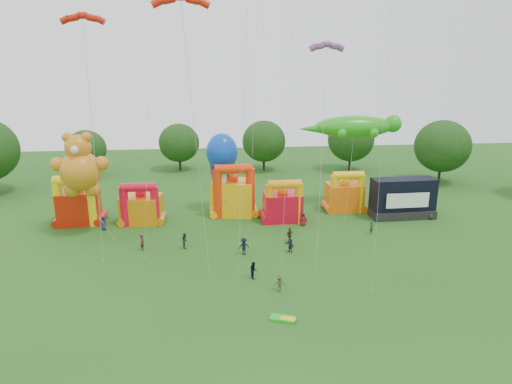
{
  "coord_description": "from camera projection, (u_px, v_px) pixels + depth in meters",
  "views": [
    {
      "loc": [
        -2.18,
        -30.34,
        20.14
      ],
      "look_at": [
        2.68,
        18.0,
        6.29
      ],
      "focal_mm": 32.0,
      "sensor_mm": 36.0,
      "label": 1
    }
  ],
  "objects": [
    {
      "name": "gecko_kite",
      "position": [
        352.0,
        154.0,
        63.06
      ],
      "size": [
        14.86,
        9.34,
        13.1
      ],
      "color": "#24A317",
      "rests_on": "ground"
    },
    {
      "name": "octopus_kite",
      "position": [
        226.0,
        176.0,
        61.07
      ],
      "size": [
        4.28,
        10.65,
        11.03
      ],
      "color": "#0C42BD",
      "rests_on": "ground"
    },
    {
      "name": "ground",
      "position": [
        245.0,
        336.0,
        34.76
      ],
      "size": [
        160.0,
        160.0,
        0.0
      ],
      "primitive_type": "plane",
      "color": "#1D4F16",
      "rests_on": "ground"
    },
    {
      "name": "bouncy_castle_1",
      "position": [
        141.0,
        207.0,
        58.9
      ],
      "size": [
        5.51,
        4.73,
        5.63
      ],
      "color": "orange",
      "rests_on": "ground"
    },
    {
      "name": "spectator_6",
      "position": [
        303.0,
        219.0,
        58.11
      ],
      "size": [
        0.88,
        0.62,
        1.69
      ],
      "primitive_type": "imported",
      "rotation": [
        0.0,
        0.0,
        6.17
      ],
      "color": "maroon",
      "rests_on": "ground"
    },
    {
      "name": "bouncy_castle_4",
      "position": [
        345.0,
        195.0,
        63.87
      ],
      "size": [
        4.85,
        3.91,
        5.92
      ],
      "color": "orange",
      "rests_on": "ground"
    },
    {
      "name": "parafoil_kites",
      "position": [
        248.0,
        145.0,
        46.83
      ],
      "size": [
        29.8,
        10.99,
        26.98
      ],
      "color": "red",
      "rests_on": "ground"
    },
    {
      "name": "spectator_7",
      "position": [
        371.0,
        228.0,
        55.35
      ],
      "size": [
        0.7,
        0.63,
        1.61
      ],
      "primitive_type": "imported",
      "rotation": [
        0.0,
        0.0,
        0.53
      ],
      "color": "#173B27",
      "rests_on": "ground"
    },
    {
      "name": "spectator_3",
      "position": [
        244.0,
        246.0,
        49.38
      ],
      "size": [
        1.35,
        0.95,
        1.9
      ],
      "primitive_type": "imported",
      "rotation": [
        0.0,
        0.0,
        3.36
      ],
      "color": "black",
      "rests_on": "ground"
    },
    {
      "name": "teddy_bear_kite",
      "position": [
        85.0,
        180.0,
        53.05
      ],
      "size": [
        7.11,
        4.72,
        12.59
      ],
      "color": "orange",
      "rests_on": "ground"
    },
    {
      "name": "spectator_2",
      "position": [
        185.0,
        240.0,
        51.14
      ],
      "size": [
        0.83,
        0.97,
        1.77
      ],
      "primitive_type": "imported",
      "rotation": [
        0.0,
        0.0,
        1.77
      ],
      "color": "#183C2C",
      "rests_on": "ground"
    },
    {
      "name": "spectator_5",
      "position": [
        290.0,
        245.0,
        50.02
      ],
      "size": [
        1.21,
        1.47,
        1.58
      ],
      "primitive_type": "imported",
      "rotation": [
        0.0,
        0.0,
        5.31
      ],
      "color": "#262137",
      "rests_on": "ground"
    },
    {
      "name": "spectator_9",
      "position": [
        280.0,
        283.0,
        41.45
      ],
      "size": [
        1.04,
        0.66,
        1.54
      ],
      "primitive_type": "imported",
      "rotation": [
        0.0,
        0.0,
        3.05
      ],
      "color": "#433D1B",
      "rests_on": "ground"
    },
    {
      "name": "spectator_8",
      "position": [
        253.0,
        270.0,
        43.99
      ],
      "size": [
        0.78,
        0.92,
        1.67
      ],
      "primitive_type": "imported",
      "rotation": [
        0.0,
        0.0,
        1.77
      ],
      "color": "black",
      "rests_on": "ground"
    },
    {
      "name": "diamond_kites",
      "position": [
        256.0,
        87.0,
        44.78
      ],
      "size": [
        24.11,
        17.13,
        41.42
      ],
      "color": "red",
      "rests_on": "ground"
    },
    {
      "name": "bouncy_castle_0",
      "position": [
        78.0,
        204.0,
        58.65
      ],
      "size": [
        5.75,
        4.86,
        6.66
      ],
      "color": "red",
      "rests_on": "ground"
    },
    {
      "name": "spectator_4",
      "position": [
        290.0,
        235.0,
        52.78
      ],
      "size": [
        1.12,
        0.87,
        1.77
      ],
      "primitive_type": "imported",
      "rotation": [
        0.0,
        0.0,
        3.64
      ],
      "color": "#403219",
      "rests_on": "ground"
    },
    {
      "name": "folded_kite_bundle",
      "position": [
        283.0,
        319.0,
        36.92
      ],
      "size": [
        2.23,
        1.65,
        0.31
      ],
      "color": "green",
      "rests_on": "ground"
    },
    {
      "name": "spectator_0",
      "position": [
        103.0,
        223.0,
        56.61
      ],
      "size": [
        0.99,
        0.74,
        1.81
      ],
      "primitive_type": "imported",
      "rotation": [
        0.0,
        0.0,
        -0.2
      ],
      "color": "#2A253D",
      "rests_on": "ground"
    },
    {
      "name": "bouncy_castle_2",
      "position": [
        234.0,
        195.0,
        61.99
      ],
      "size": [
        6.37,
        5.51,
        7.33
      ],
      "color": "#F5AD0C",
      "rests_on": "ground"
    },
    {
      "name": "stage_trailer",
      "position": [
        403.0,
        199.0,
        60.98
      ],
      "size": [
        8.51,
        3.42,
        5.36
      ],
      "color": "black",
      "rests_on": "ground"
    },
    {
      "name": "tree_ring",
      "position": [
        228.0,
        258.0,
        33.51
      ],
      "size": [
        122.5,
        124.59,
        12.07
      ],
      "color": "#352314",
      "rests_on": "ground"
    },
    {
      "name": "bouncy_castle_3",
      "position": [
        283.0,
        204.0,
        59.69
      ],
      "size": [
        4.89,
        3.93,
        5.81
      ],
      "color": "red",
      "rests_on": "ground"
    },
    {
      "name": "spectator_1",
      "position": [
        142.0,
        242.0,
        50.47
      ],
      "size": [
        0.55,
        0.74,
        1.86
      ],
      "primitive_type": "imported",
      "rotation": [
        0.0,
        0.0,
        1.4
      ],
      "color": "#541824",
      "rests_on": "ground"
    }
  ]
}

